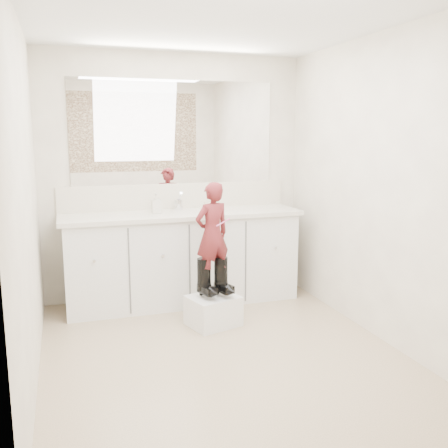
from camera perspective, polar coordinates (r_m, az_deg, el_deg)
name	(u,v)px	position (r m, az deg, el deg)	size (l,w,h in m)	color
floor	(221,352)	(3.90, -0.35, -14.41)	(3.00, 3.00, 0.00)	#817354
ceiling	(221,17)	(3.62, -0.40, 22.59)	(3.00, 3.00, 0.00)	white
wall_back	(175,177)	(5.01, -5.60, 5.33)	(2.60, 2.60, 0.00)	#BFB1A3
wall_front	(326,234)	(2.20, 11.54, -1.12)	(2.60, 2.60, 0.00)	#BFB1A3
wall_left	(26,202)	(3.41, -21.71, 2.35)	(3.00, 3.00, 0.00)	#BFB1A3
wall_right	(377,188)	(4.15, 17.05, 3.91)	(3.00, 3.00, 0.00)	#BFB1A3
vanity_cabinet	(183,259)	(4.87, -4.74, -4.05)	(2.20, 0.55, 0.85)	silver
countertop	(182,214)	(4.77, -4.78, 1.10)	(2.28, 0.58, 0.04)	beige
backsplash	(176,196)	(5.01, -5.52, 3.21)	(2.28, 0.03, 0.25)	beige
mirror	(175,132)	(4.98, -5.66, 10.37)	(2.00, 0.02, 1.00)	white
dot_panel	(328,128)	(2.17, 11.84, 10.67)	(2.00, 0.01, 1.20)	#472819
faucet	(178,205)	(4.92, -5.23, 2.19)	(0.08, 0.08, 0.10)	silver
cup	(209,207)	(4.81, -1.77, 2.01)	(0.10, 0.10, 0.09)	beige
soap_bottle	(156,203)	(4.74, -7.78, 2.38)	(0.08, 0.09, 0.19)	beige
step_stool	(213,311)	(4.35, -1.24, -9.88)	(0.40, 0.34, 0.26)	silver
boot_left	(204,278)	(4.26, -2.31, -6.15)	(0.12, 0.22, 0.34)	black
boot_right	(221,276)	(4.30, -0.37, -5.98)	(0.12, 0.22, 0.34)	black
toddler	(212,234)	(4.19, -1.35, -1.18)	(0.32, 0.21, 0.88)	#9C3037
toothbrush	(223,222)	(4.11, -0.11, 0.18)	(0.01, 0.01, 0.14)	#D3528C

